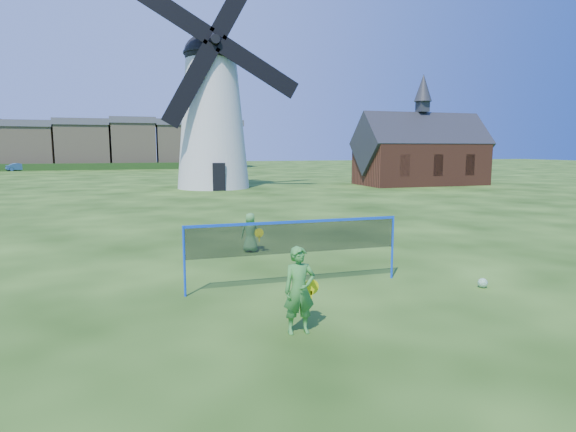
# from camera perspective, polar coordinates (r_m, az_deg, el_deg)

# --- Properties ---
(ground) EXTENTS (220.00, 220.00, 0.00)m
(ground) POSITION_cam_1_polar(r_m,az_deg,el_deg) (11.65, -0.22, -7.70)
(ground) COLOR black
(ground) RESTS_ON ground
(windmill) EXTENTS (12.98, 5.75, 17.59)m
(windmill) POSITION_cam_1_polar(r_m,az_deg,el_deg) (39.08, -9.07, 12.22)
(windmill) COLOR silver
(windmill) RESTS_ON ground
(chapel) EXTENTS (11.30, 5.48, 9.56)m
(chapel) POSITION_cam_1_polar(r_m,az_deg,el_deg) (43.85, 15.62, 7.16)
(chapel) COLOR brown
(chapel) RESTS_ON ground
(badminton_net) EXTENTS (5.05, 0.05, 1.55)m
(badminton_net) POSITION_cam_1_polar(r_m,az_deg,el_deg) (10.86, 0.88, -2.69)
(badminton_net) COLOR blue
(badminton_net) RESTS_ON ground
(player_girl) EXTENTS (0.70, 0.39, 1.52)m
(player_girl) POSITION_cam_1_polar(r_m,az_deg,el_deg) (8.25, 1.37, -8.90)
(player_girl) COLOR #3B8836
(player_girl) RESTS_ON ground
(player_boy) EXTENTS (0.70, 0.56, 1.22)m
(player_boy) POSITION_cam_1_polar(r_m,az_deg,el_deg) (14.69, -4.52, -1.98)
(player_boy) COLOR #4A8D44
(player_boy) RESTS_ON ground
(play_ball) EXTENTS (0.22, 0.22, 0.22)m
(play_ball) POSITION_cam_1_polar(r_m,az_deg,el_deg) (11.89, 22.30, -7.44)
(play_ball) COLOR green
(play_ball) RESTS_ON ground
(terraced_houses) EXTENTS (65.49, 8.40, 8.11)m
(terraced_houses) POSITION_cam_1_polar(r_m,az_deg,el_deg) (84.25, -28.26, 7.64)
(terraced_houses) COLOR #9A8A67
(terraced_houses) RESTS_ON ground
(hedge) EXTENTS (62.00, 0.80, 1.00)m
(hedge) POSITION_cam_1_polar(r_m,az_deg,el_deg) (79.03, -30.96, 5.01)
(hedge) COLOR #193814
(hedge) RESTS_ON ground
(car_right) EXTENTS (3.52, 2.38, 1.10)m
(car_right) POSITION_cam_1_polar(r_m,az_deg,el_deg) (78.58, -29.57, 5.13)
(car_right) COLOR #29507D
(car_right) RESTS_ON ground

